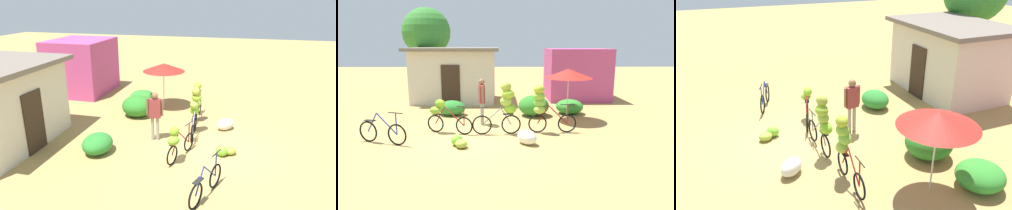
% 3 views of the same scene
% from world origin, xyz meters
% --- Properties ---
extents(ground_plane, '(60.00, 60.00, 0.00)m').
position_xyz_m(ground_plane, '(0.00, 0.00, 0.00)').
color(ground_plane, '#A7894D').
extents(building_low, '(4.65, 3.28, 2.79)m').
position_xyz_m(building_low, '(-1.50, 6.79, 1.42)').
color(building_low, beige).
rests_on(building_low, ground).
extents(shop_pink, '(3.20, 2.80, 2.73)m').
position_xyz_m(shop_pink, '(5.08, 7.29, 1.37)').
color(shop_pink, '#BA427F').
rests_on(shop_pink, ground).
extents(tree_behind_building, '(2.86, 2.86, 5.11)m').
position_xyz_m(tree_behind_building, '(-3.52, 9.52, 3.64)').
color(tree_behind_building, brown).
rests_on(tree_behind_building, ground).
extents(hedge_bush_front_left, '(1.14, 0.95, 0.63)m').
position_xyz_m(hedge_bush_front_left, '(-1.16, 3.41, 0.32)').
color(hedge_bush_front_left, '#2C7F2E').
rests_on(hedge_bush_front_left, ground).
extents(hedge_bush_front_right, '(1.28, 1.32, 0.87)m').
position_xyz_m(hedge_bush_front_right, '(2.32, 3.27, 0.43)').
color(hedge_bush_front_right, '#2C7A26').
rests_on(hedge_bush_front_right, ground).
extents(hedge_bush_mid, '(1.16, 1.17, 0.63)m').
position_xyz_m(hedge_bush_mid, '(3.92, 3.60, 0.32)').
color(hedge_bush_mid, '#318D2E').
rests_on(hedge_bush_mid, ground).
extents(market_umbrella, '(1.84, 1.84, 2.05)m').
position_xyz_m(market_umbrella, '(3.56, 2.46, 1.87)').
color(market_umbrella, beige).
rests_on(market_umbrella, ground).
extents(bicycle_leftmost, '(1.65, 0.62, 1.02)m').
position_xyz_m(bicycle_leftmost, '(-2.69, -0.30, 0.37)').
color(bicycle_leftmost, black).
rests_on(bicycle_leftmost, ground).
extents(bicycle_near_pile, '(1.62, 0.62, 1.16)m').
position_xyz_m(bicycle_near_pile, '(-1.06, 0.82, 0.67)').
color(bicycle_near_pile, black).
rests_on(bicycle_near_pile, ground).
extents(bicycle_center_loaded, '(1.65, 0.44, 1.78)m').
position_xyz_m(bicycle_center_loaded, '(1.08, 0.63, 1.02)').
color(bicycle_center_loaded, black).
rests_on(bicycle_center_loaded, ground).
extents(bicycle_by_shop, '(1.65, 0.40, 1.66)m').
position_xyz_m(bicycle_by_shop, '(2.35, 0.77, 0.97)').
color(bicycle_by_shop, black).
rests_on(bicycle_by_shop, ground).
extents(banana_pile_on_ground, '(0.60, 0.72, 0.34)m').
position_xyz_m(banana_pile_on_ground, '(-0.33, -0.61, 0.15)').
color(banana_pile_on_ground, '#74BF2E').
rests_on(banana_pile_on_ground, ground).
extents(produce_sack, '(0.80, 0.81, 0.44)m').
position_xyz_m(produce_sack, '(1.72, -0.44, 0.22)').
color(produce_sack, silver).
rests_on(produce_sack, ground).
extents(person_vendor, '(0.27, 0.57, 1.74)m').
position_xyz_m(person_vendor, '(0.22, 1.88, 1.07)').
color(person_vendor, gray).
rests_on(person_vendor, ground).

